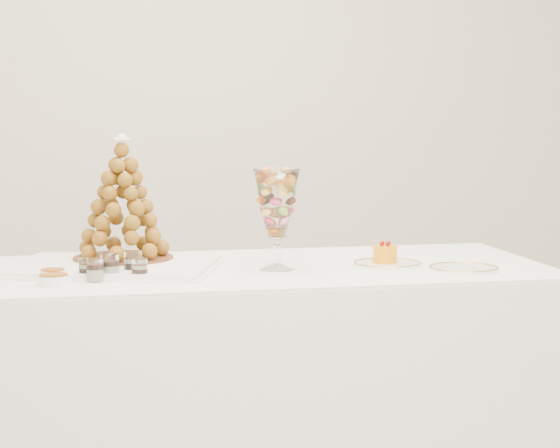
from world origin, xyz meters
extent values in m
cube|color=beige|center=(0.00, 2.00, 1.40)|extent=(4.50, 0.04, 2.80)
cube|color=white|center=(-0.11, 0.23, 0.41)|extent=(2.20, 0.92, 0.82)
cube|color=white|center=(-0.11, 0.23, 0.82)|extent=(2.19, 0.92, 0.01)
cube|color=white|center=(-0.46, 0.28, 0.84)|extent=(0.76, 0.66, 0.02)
cylinder|color=white|center=(0.06, 0.16, 0.84)|extent=(0.12, 0.12, 0.02)
cylinder|color=white|center=(0.06, 0.16, 0.89)|extent=(0.02, 0.02, 0.08)
sphere|color=white|center=(0.06, 0.16, 0.93)|extent=(0.04, 0.04, 0.04)
cylinder|color=white|center=(0.44, 0.15, 0.83)|extent=(0.23, 0.23, 0.01)
cylinder|color=white|center=(0.65, 0.01, 0.83)|extent=(0.23, 0.23, 0.01)
cylinder|color=white|center=(-0.56, 0.10, 0.86)|extent=(0.05, 0.05, 0.07)
cylinder|color=white|center=(-0.49, 0.09, 0.87)|extent=(0.06, 0.06, 0.08)
cylinder|color=white|center=(-0.41, 0.14, 0.87)|extent=(0.07, 0.07, 0.08)
cylinder|color=white|center=(-0.53, 0.05, 0.86)|extent=(0.06, 0.06, 0.07)
cylinder|color=white|center=(-0.40, 0.05, 0.86)|extent=(0.06, 0.06, 0.07)
cylinder|color=white|center=(-0.66, 0.14, 0.84)|extent=(0.08, 0.08, 0.03)
cylinder|color=white|center=(-0.66, 0.01, 0.84)|extent=(0.10, 0.10, 0.03)
cylinder|color=brown|center=(-0.42, 0.38, 0.85)|extent=(0.34, 0.34, 0.01)
cone|color=brown|center=(-0.42, 0.38, 1.06)|extent=(0.35, 0.35, 0.40)
sphere|color=white|center=(-0.42, 0.38, 1.25)|extent=(0.04, 0.04, 0.04)
cylinder|color=orange|center=(0.43, 0.16, 0.87)|extent=(0.08, 0.08, 0.06)
sphere|color=maroon|center=(0.45, 0.16, 0.90)|extent=(0.01, 0.01, 0.01)
sphere|color=maroon|center=(0.43, 0.17, 0.90)|extent=(0.01, 0.01, 0.01)
sphere|color=maroon|center=(0.42, 0.15, 0.90)|extent=(0.01, 0.01, 0.01)
sphere|color=maroon|center=(0.44, 0.15, 0.90)|extent=(0.01, 0.01, 0.01)
camera|label=1|loc=(-0.73, -3.28, 1.37)|focal=70.00mm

